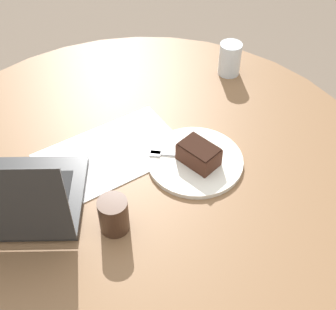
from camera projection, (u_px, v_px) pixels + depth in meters
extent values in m
cylinder|color=brown|center=(146.00, 257.00, 1.44)|extent=(0.11, 0.11, 0.73)
cylinder|color=brown|center=(141.00, 174.00, 1.17)|extent=(1.24, 1.24, 0.03)
cube|color=white|center=(111.00, 153.00, 1.20)|extent=(0.42, 0.37, 0.00)
cylinder|color=silver|center=(195.00, 161.00, 1.17)|extent=(0.24, 0.24, 0.01)
cube|color=#472619|center=(199.00, 155.00, 1.15)|extent=(0.11, 0.12, 0.05)
cube|color=black|center=(199.00, 147.00, 1.13)|extent=(0.11, 0.11, 0.00)
cube|color=silver|center=(184.00, 155.00, 1.18)|extent=(0.17, 0.04, 0.00)
cube|color=silver|center=(155.00, 153.00, 1.18)|extent=(0.03, 0.03, 0.00)
cylinder|color=#3D2619|center=(114.00, 215.00, 1.01)|extent=(0.07, 0.07, 0.09)
cylinder|color=silver|center=(230.00, 59.00, 1.41)|extent=(0.07, 0.07, 0.10)
cube|color=#2D2D2D|center=(9.00, 196.00, 1.09)|extent=(0.36, 0.26, 0.02)
cube|color=black|center=(8.00, 194.00, 1.08)|extent=(0.29, 0.15, 0.00)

